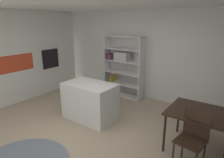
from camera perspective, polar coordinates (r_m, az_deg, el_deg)
name	(u,v)px	position (r m, az deg, el deg)	size (l,w,h in m)	color
ground_plane	(89,139)	(4.16, -6.77, -16.89)	(9.88, 9.88, 0.00)	tan
back_partition	(151,56)	(5.89, 11.23, 6.55)	(7.18, 0.06, 2.60)	silver
cabinet_niche_splashback	(12,64)	(6.07, -26.91, 3.93)	(0.01, 1.24, 0.47)	#CC4223
built_in_oven	(51,59)	(6.71, -17.41, 5.68)	(0.06, 0.59, 0.60)	black
kitchen_island	(90,101)	(4.75, -6.39, -6.42)	(1.22, 0.74, 0.88)	silver
open_bookshelf	(122,64)	(6.04, 2.94, 4.29)	(1.25, 0.36, 1.86)	white
dining_table	(200,116)	(3.83, 24.28, -9.68)	(1.08, 0.92, 0.76)	black
dining_chair_near	(193,135)	(3.46, 22.48, -14.75)	(0.47, 0.46, 0.93)	black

